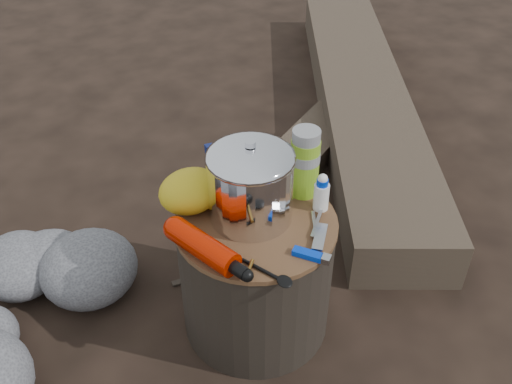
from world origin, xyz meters
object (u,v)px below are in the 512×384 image
fuel_bottle (203,247)px  thermos (305,163)px  travel_mug (274,166)px  stump (256,274)px  log_main (361,100)px  camping_pot (251,182)px

fuel_bottle → thermos: size_ratio=1.32×
thermos → travel_mug: (-0.05, 0.07, -0.04)m
stump → thermos: thermos is taller
log_main → travel_mug: (-0.85, -0.68, 0.36)m
stump → fuel_bottle: bearing=-163.4°
log_main → camping_pot: bearing=-112.8°
fuel_bottle → log_main: bearing=17.0°
stump → camping_pot: 0.30m
log_main → thermos: 1.16m
fuel_bottle → thermos: 0.36m
fuel_bottle → travel_mug: travel_mug is taller
stump → travel_mug: bearing=43.8°
camping_pot → thermos: (0.17, 0.02, -0.01)m
log_main → travel_mug: bearing=-112.5°
log_main → fuel_bottle: (-1.14, -0.84, 0.33)m
fuel_bottle → travel_mug: 0.34m
stump → camping_pot: size_ratio=1.93×
thermos → travel_mug: bearing=124.9°
stump → log_main: size_ratio=0.20×
stump → camping_pot: (0.00, 0.03, 0.30)m
camping_pot → thermos: bearing=5.8°
thermos → travel_mug: size_ratio=1.62×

